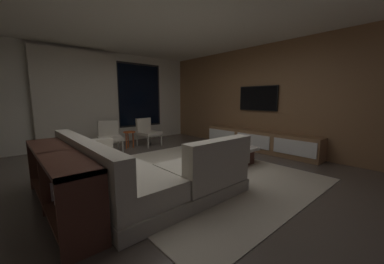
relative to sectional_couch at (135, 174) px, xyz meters
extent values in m
plane|color=#564C44|center=(0.84, 0.21, -0.29)|extent=(9.20, 9.20, 0.00)
cube|color=silver|center=(0.84, 3.87, 1.06)|extent=(6.60, 0.12, 2.70)
cube|color=black|center=(2.14, 3.81, 1.16)|extent=(1.52, 0.02, 2.02)
cube|color=black|center=(2.14, 3.79, 1.16)|extent=(1.40, 0.03, 1.90)
cube|color=beige|center=(0.29, 3.69, 1.01)|extent=(2.10, 0.12, 2.60)
cube|color=#8E6642|center=(3.90, 0.21, 1.06)|extent=(0.12, 7.80, 2.70)
plane|color=silver|center=(0.84, 0.21, 2.41)|extent=(8.20, 8.20, 0.00)
cube|color=beige|center=(1.19, 0.11, -0.28)|extent=(3.20, 3.80, 0.01)
cube|color=#B1A997|center=(-0.24, 0.23, -0.20)|extent=(0.90, 2.50, 0.18)
cube|color=beige|center=(-0.24, 0.23, 0.01)|extent=(0.86, 2.42, 0.24)
cube|color=beige|center=(-0.59, 0.23, 0.33)|extent=(0.20, 2.50, 0.40)
cube|color=beige|center=(-0.24, 1.38, 0.22)|extent=(0.90, 0.20, 0.18)
cube|color=#B1A997|center=(0.74, -0.57, -0.20)|extent=(1.10, 0.90, 0.18)
cube|color=beige|center=(0.74, -0.57, 0.01)|extent=(1.07, 0.86, 0.24)
cube|color=beige|center=(0.74, -0.92, 0.33)|extent=(1.10, 0.20, 0.40)
cube|color=beige|center=(-0.47, 0.78, 0.29)|extent=(0.10, 0.36, 0.36)
cube|color=#B2A893|center=(-0.47, -0.07, 0.29)|extent=(0.10, 0.36, 0.36)
cube|color=#4C291E|center=(2.00, 0.17, -0.14)|extent=(1.00, 1.00, 0.30)
cube|color=white|center=(2.00, 0.17, 0.04)|extent=(1.16, 1.16, 0.06)
cube|color=teal|center=(1.87, -0.01, 0.08)|extent=(0.23, 0.16, 0.03)
cube|color=#6C8C4C|center=(1.85, -0.01, 0.11)|extent=(0.23, 0.18, 0.03)
cylinder|color=#B2ADA0|center=(2.09, 2.50, -0.11)|extent=(0.04, 0.04, 0.36)
cylinder|color=#B2ADA0|center=(1.62, 2.43, -0.11)|extent=(0.04, 0.04, 0.36)
cylinder|color=#B2ADA0|center=(2.02, 2.99, -0.11)|extent=(0.04, 0.04, 0.36)
cylinder|color=#B2ADA0|center=(1.54, 2.92, -0.11)|extent=(0.04, 0.04, 0.36)
cube|color=beige|center=(1.82, 2.71, 0.07)|extent=(0.62, 0.64, 0.08)
cube|color=beige|center=(1.78, 2.95, 0.30)|extent=(0.49, 0.15, 0.38)
cylinder|color=#B2ADA0|center=(0.85, 2.33, -0.11)|extent=(0.04, 0.04, 0.36)
cylinder|color=#B2ADA0|center=(0.38, 2.43, -0.11)|extent=(0.04, 0.04, 0.36)
cylinder|color=#B2ADA0|center=(0.95, 2.82, -0.11)|extent=(0.04, 0.04, 0.36)
cylinder|color=#B2ADA0|center=(0.48, 2.92, -0.11)|extent=(0.04, 0.04, 0.36)
cube|color=beige|center=(0.67, 2.62, 0.07)|extent=(0.64, 0.66, 0.08)
cube|color=beige|center=(0.71, 2.86, 0.30)|extent=(0.49, 0.18, 0.38)
cylinder|color=#BF4C1E|center=(1.14, 2.76, -0.06)|extent=(0.03, 0.03, 0.46)
cylinder|color=#BF4C1E|center=(1.34, 2.76, -0.06)|extent=(0.03, 0.03, 0.46)
cylinder|color=#BF4C1E|center=(1.24, 2.86, -0.06)|extent=(0.03, 0.03, 0.46)
cylinder|color=#BF4C1E|center=(1.24, 2.76, 0.16)|extent=(0.32, 0.32, 0.02)
cube|color=#8E6642|center=(3.62, 0.31, -0.03)|extent=(0.44, 3.10, 0.52)
cube|color=white|center=(3.39, -0.73, 0.00)|extent=(0.02, 0.93, 0.33)
cube|color=white|center=(3.39, 0.31, 0.00)|extent=(0.02, 0.93, 0.33)
cube|color=white|center=(3.39, 1.36, 0.00)|extent=(0.02, 0.93, 0.33)
cube|color=#39281A|center=(3.58, -0.54, -0.17)|extent=(0.33, 0.68, 0.19)
cube|color=gray|center=(3.58, -0.80, -0.19)|extent=(0.03, 0.04, 0.14)
cube|color=#478867|center=(3.58, -0.63, -0.18)|extent=(0.03, 0.04, 0.18)
cube|color=#A97784|center=(3.58, -0.45, -0.18)|extent=(0.03, 0.04, 0.17)
cube|color=#88D767|center=(3.58, -0.28, -0.17)|extent=(0.03, 0.04, 0.18)
cube|color=black|center=(3.80, 0.46, 1.06)|extent=(0.04, 1.11, 0.64)
cube|color=black|center=(3.79, 0.46, 1.06)|extent=(0.05, 1.07, 0.60)
cube|color=#4C291E|center=(-0.91, 0.13, 0.43)|extent=(0.40, 2.10, 0.04)
cube|color=#4C291E|center=(-0.91, 0.13, -0.15)|extent=(0.38, 2.04, 0.03)
cube|color=#4C291E|center=(-0.91, -0.90, 0.08)|extent=(0.40, 0.04, 0.74)
cube|color=#4C291E|center=(-0.91, 1.16, 0.08)|extent=(0.40, 0.04, 0.74)
cube|color=#4C291E|center=(-0.91, 0.13, 0.08)|extent=(0.38, 0.03, 0.74)
cube|color=white|center=(-0.90, -0.74, -0.02)|extent=(0.18, 0.04, 0.23)
cube|color=silver|center=(-0.92, -0.60, -0.02)|extent=(0.18, 0.04, 0.22)
cube|color=silver|center=(-0.90, -0.45, 0.00)|extent=(0.18, 0.04, 0.26)
cube|color=silver|center=(-0.91, -0.31, -0.02)|extent=(0.18, 0.04, 0.23)
cube|color=silver|center=(-0.92, -0.16, 0.00)|extent=(0.18, 0.04, 0.27)
cube|color=silver|center=(-0.91, -0.02, -0.02)|extent=(0.18, 0.04, 0.23)
cube|color=silver|center=(-0.92, 0.13, -0.02)|extent=(0.18, 0.04, 0.22)
cube|color=white|center=(-0.91, 0.28, -0.02)|extent=(0.18, 0.04, 0.23)
cube|color=silver|center=(-0.92, 0.42, -0.02)|extent=(0.18, 0.04, 0.22)
cube|color=silver|center=(-0.91, 0.57, -0.01)|extent=(0.18, 0.04, 0.25)
cube|color=white|center=(-0.92, 0.71, 0.00)|extent=(0.18, 0.04, 0.27)
cube|color=silver|center=(-0.91, 0.86, -0.02)|extent=(0.18, 0.04, 0.22)
cube|color=white|center=(-0.92, 1.00, -0.02)|extent=(0.18, 0.04, 0.22)
camera|label=1|loc=(-1.37, -2.77, 1.05)|focal=20.55mm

